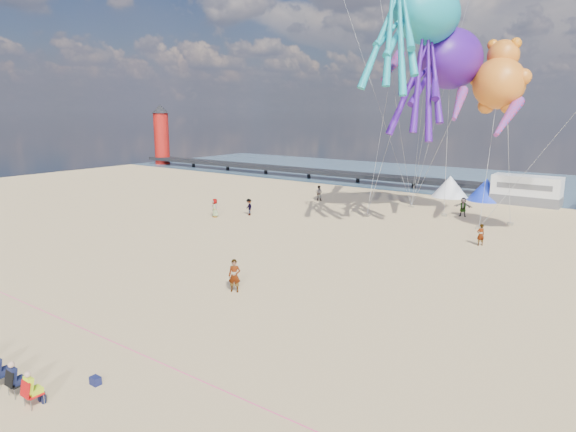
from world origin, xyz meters
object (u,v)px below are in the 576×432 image
object	(u,v)px
kite_octopus_purple	(451,59)
sandbag_b	(444,215)
beachgoer_2	(249,207)
kite_octopus_teal	(427,13)
sandbag_d	(510,224)
lighthouse	(162,139)
windsock_left	(392,66)
beachgoer_4	(463,207)
motorhome_0	(526,190)
windsock_right	(459,104)
sandbag_e	(412,206)
sandbag_a	(367,215)
kite_teddy_orange	(499,83)
standing_person	(234,276)
beachgoer_6	(215,208)
beachgoer_1	(319,193)
windsock_mid	(508,117)
tent_white	(450,186)
beachgoer_5	(481,235)
cooler_navy	(95,381)
tent_blue	(486,190)
spectator_row	(1,368)
sandbag_c	(479,228)

from	to	relation	value
kite_octopus_purple	sandbag_b	bearing A→B (deg)	90.12
beachgoer_2	kite_octopus_teal	distance (m)	22.28
sandbag_d	beachgoer_2	bearing A→B (deg)	-153.88
lighthouse	windsock_left	world-z (taller)	windsock_left
beachgoer_4	sandbag_d	bearing A→B (deg)	-26.35
kite_octopus_purple	beachgoer_2	bearing A→B (deg)	-158.78
motorhome_0	windsock_right	distance (m)	17.27
sandbag_b	sandbag_e	world-z (taller)	same
sandbag_a	kite_teddy_orange	size ratio (longest dim) A/B	0.07
standing_person	kite_teddy_orange	distance (m)	29.27
beachgoer_6	standing_person	bearing A→B (deg)	-18.32
sandbag_a	standing_person	bearing A→B (deg)	-80.36
beachgoer_1	beachgoer_6	bearing A→B (deg)	65.28
windsock_mid	windsock_right	bearing A→B (deg)	-154.63
beachgoer_1	windsock_mid	world-z (taller)	windsock_mid
tent_white	beachgoer_5	size ratio (longest dim) A/B	2.48
beachgoer_6	sandbag_a	xyz separation A→B (m)	(11.03, 8.65, -0.75)
lighthouse	cooler_navy	distance (m)	77.56
tent_blue	kite_teddy_orange	bearing A→B (deg)	-73.08
motorhome_0	beachgoer_6	bearing A→B (deg)	-131.94
tent_blue	sandbag_a	world-z (taller)	tent_blue
motorhome_0	beachgoer_2	distance (m)	28.87
sandbag_a	kite_teddy_orange	distance (m)	15.79
standing_person	sandbag_b	distance (m)	26.48
beachgoer_1	beachgoer_2	world-z (taller)	beachgoer_1
spectator_row	kite_teddy_orange	size ratio (longest dim) A/B	0.83
windsock_mid	windsock_left	bearing A→B (deg)	173.80
beachgoer_4	sandbag_c	bearing A→B (deg)	-68.07
windsock_left	sandbag_a	bearing A→B (deg)	-109.25
beachgoer_4	kite_octopus_purple	bearing A→B (deg)	-125.11
beachgoer_5	kite_octopus_purple	world-z (taller)	kite_octopus_purple
sandbag_e	kite_octopus_purple	distance (m)	15.02
lighthouse	sandbag_d	distance (m)	65.18
kite_octopus_purple	windsock_right	size ratio (longest dim) A/B	2.38
spectator_row	sandbag_b	size ratio (longest dim) A/B	12.20
kite_octopus_teal	windsock_left	size ratio (longest dim) A/B	1.41
lighthouse	sandbag_e	size ratio (longest dim) A/B	18.00
spectator_row	beachgoer_1	world-z (taller)	beachgoer_1
tent_white	sandbag_d	distance (m)	14.53
windsock_mid	windsock_right	xyz separation A→B (m)	(-3.46, -1.53, 1.01)
sandbag_a	kite_teddy_orange	bearing A→B (deg)	24.25
sandbag_d	beachgoer_1	bearing A→B (deg)	178.88
spectator_row	sandbag_b	distance (m)	38.59
sandbag_e	kite_teddy_orange	distance (m)	14.47
cooler_navy	windsock_mid	distance (m)	35.72
cooler_navy	standing_person	bearing A→B (deg)	103.80
beachgoer_1	beachgoer_6	world-z (taller)	beachgoer_6
lighthouse	cooler_navy	world-z (taller)	lighthouse
beachgoer_4	sandbag_a	size ratio (longest dim) A/B	3.54
motorhome_0	sandbag_b	size ratio (longest dim) A/B	13.20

